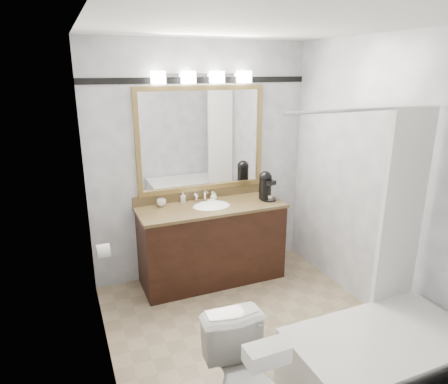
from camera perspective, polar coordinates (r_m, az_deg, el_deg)
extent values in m
cube|color=#9A8768|center=(3.72, 4.28, -19.41)|extent=(2.40, 2.60, 0.01)
cube|color=white|center=(3.00, 5.42, 22.78)|extent=(2.40, 2.60, 0.01)
cube|color=white|center=(4.30, -3.24, 4.26)|extent=(2.40, 0.01, 2.50)
cube|color=white|center=(2.15, 21.16, -10.47)|extent=(2.40, 0.01, 2.50)
cube|color=white|center=(2.82, -17.59, -3.53)|extent=(0.01, 2.60, 2.50)
cube|color=white|center=(3.83, 21.04, 1.51)|extent=(0.01, 2.60, 2.50)
cube|color=black|center=(4.31, -1.74, -7.50)|extent=(1.50, 0.55, 0.82)
cube|color=olive|center=(4.15, -1.80, -2.16)|extent=(1.53, 0.58, 0.03)
cube|color=olive|center=(4.37, -3.07, -0.27)|extent=(1.53, 0.03, 0.10)
ellipsoid|color=white|center=(4.15, -1.79, -2.36)|extent=(0.44, 0.34, 0.14)
cube|color=olive|center=(4.17, -3.30, 14.63)|extent=(1.40, 0.04, 0.05)
cube|color=olive|center=(4.34, -3.07, 0.65)|extent=(1.40, 0.04, 0.05)
cube|color=olive|center=(4.05, -12.27, 6.72)|extent=(0.05, 0.04, 1.00)
cube|color=olive|center=(4.49, 5.04, 8.04)|extent=(0.05, 0.04, 1.00)
cube|color=white|center=(4.23, -3.20, 7.51)|extent=(1.30, 0.01, 1.00)
cube|color=silver|center=(4.15, -3.28, 16.35)|extent=(0.90, 0.05, 0.03)
cube|color=white|center=(3.98, -9.39, 15.83)|extent=(0.12, 0.12, 0.12)
cube|color=white|center=(4.06, -5.11, 16.01)|extent=(0.12, 0.12, 0.12)
cube|color=white|center=(4.16, -1.01, 16.10)|extent=(0.12, 0.12, 0.12)
cube|color=white|center=(4.28, 2.87, 16.11)|extent=(0.12, 0.12, 0.12)
cube|color=black|center=(4.18, -3.39, 15.66)|extent=(2.40, 0.01, 0.06)
cube|color=white|center=(3.25, 21.45, -21.75)|extent=(1.30, 0.72, 0.45)
cylinder|color=silver|center=(2.86, 19.96, 11.00)|extent=(1.30, 0.02, 0.02)
cube|color=white|center=(3.31, 24.13, -2.59)|extent=(0.40, 0.04, 1.55)
cylinder|color=white|center=(3.65, -16.86, -8.05)|extent=(0.11, 0.12, 0.12)
cube|color=white|center=(2.27, 6.13, -22.01)|extent=(0.24, 0.13, 0.10)
cylinder|color=black|center=(4.34, 6.37, -1.05)|extent=(0.16, 0.16, 0.02)
cylinder|color=black|center=(4.34, 5.89, 0.58)|extent=(0.13, 0.13, 0.23)
sphere|color=black|center=(4.31, 5.94, 2.07)|extent=(0.14, 0.14, 0.14)
cube|color=black|center=(4.27, 6.64, 1.36)|extent=(0.11, 0.11, 0.04)
cylinder|color=silver|center=(4.32, 6.56, -0.77)|extent=(0.05, 0.05, 0.05)
imported|color=white|center=(4.17, -8.93, -1.51)|extent=(0.10, 0.10, 0.07)
imported|color=white|center=(4.25, -5.87, -0.78)|extent=(0.06, 0.06, 0.11)
imported|color=white|center=(4.31, -1.50, -0.57)|extent=(0.09, 0.09, 0.09)
cube|color=beige|center=(4.26, -1.85, -1.27)|extent=(0.08, 0.06, 0.02)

